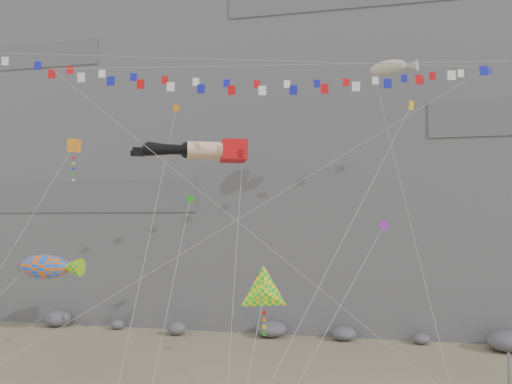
% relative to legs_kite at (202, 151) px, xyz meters
% --- Properties ---
extents(cliff, '(80.00, 28.00, 50.00)m').
position_rel_legs_kite_xyz_m(cliff, '(2.57, 25.86, 10.75)').
color(cliff, slate).
rests_on(cliff, ground).
extents(talus_boulders, '(60.00, 3.00, 1.20)m').
position_rel_legs_kite_xyz_m(talus_boulders, '(2.57, 10.86, -13.65)').
color(talus_boulders, slate).
rests_on(talus_boulders, ground).
extents(legs_kite, '(10.21, 17.45, 21.76)m').
position_rel_legs_kite_xyz_m(legs_kite, '(0.00, 0.00, 0.00)').
color(legs_kite, red).
rests_on(legs_kite, ground).
extents(flag_banner_upper, '(34.07, 17.04, 27.46)m').
position_rel_legs_kite_xyz_m(flag_banner_upper, '(2.16, 1.92, 6.49)').
color(flag_banner_upper, red).
rests_on(flag_banner_upper, ground).
extents(flag_banner_lower, '(26.42, 6.82, 22.02)m').
position_rel_legs_kite_xyz_m(flag_banner_lower, '(5.52, -3.02, 4.35)').
color(flag_banner_lower, red).
rests_on(flag_banner_lower, ground).
extents(harlequin_kite, '(5.79, 6.68, 15.97)m').
position_rel_legs_kite_xyz_m(harlequin_kite, '(-6.57, -4.42, -0.20)').
color(harlequin_kite, red).
rests_on(harlequin_kite, ground).
extents(fish_windsock, '(8.29, 4.75, 10.34)m').
position_rel_legs_kite_xyz_m(fish_windsock, '(-6.53, -6.91, -7.05)').
color(fish_windsock, '#F05A0C').
rests_on(fish_windsock, ground).
extents(delta_kite, '(2.19, 3.71, 8.12)m').
position_rel_legs_kite_xyz_m(delta_kite, '(6.17, -10.62, -7.57)').
color(delta_kite, yellow).
rests_on(delta_kite, ground).
extents(blimp_windsock, '(4.25, 15.60, 25.29)m').
position_rel_legs_kite_xyz_m(blimp_windsock, '(12.13, 6.14, 6.54)').
color(blimp_windsock, beige).
rests_on(blimp_windsock, ground).
extents(small_kite_a, '(3.20, 14.90, 22.81)m').
position_rel_legs_kite_xyz_m(small_kite_a, '(-2.48, 1.41, 2.84)').
color(small_kite_a, orange).
rests_on(small_kite_a, ground).
extents(small_kite_b, '(6.15, 10.36, 14.56)m').
position_rel_legs_kite_xyz_m(small_kite_b, '(11.28, -1.46, -5.00)').
color(small_kite_b, purple).
rests_on(small_kite_b, ground).
extents(small_kite_c, '(1.66, 9.64, 14.22)m').
position_rel_legs_kite_xyz_m(small_kite_c, '(0.24, -3.17, -3.57)').
color(small_kite_c, '#189717').
rests_on(small_kite_c, ground).
extents(small_kite_d, '(9.00, 15.08, 23.60)m').
position_rel_legs_kite_xyz_m(small_kite_d, '(13.06, 0.64, 2.23)').
color(small_kite_d, yellow).
rests_on(small_kite_d, ground).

